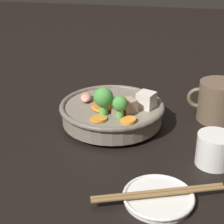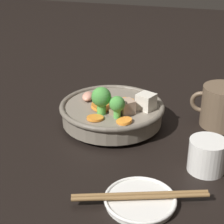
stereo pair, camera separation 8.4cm
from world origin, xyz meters
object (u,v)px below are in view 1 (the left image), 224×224
(side_saucer, at_px, (158,198))
(dark_mug, at_px, (218,101))
(chopsticks_pair, at_px, (159,193))
(tea_cup, at_px, (215,149))
(stirfry_bowl, at_px, (112,111))

(side_saucer, height_order, dark_mug, dark_mug)
(dark_mug, bearing_deg, chopsticks_pair, 71.34)
(dark_mug, bearing_deg, tea_cup, 85.16)
(side_saucer, distance_m, chopsticks_pair, 0.01)
(dark_mug, bearing_deg, stirfry_bowl, 18.03)
(tea_cup, xyz_separation_m, chopsticks_pair, (0.09, 0.13, -0.02))
(stirfry_bowl, xyz_separation_m, chopsticks_pair, (-0.13, 0.25, -0.02))
(stirfry_bowl, height_order, tea_cup, stirfry_bowl)
(dark_mug, height_order, chopsticks_pair, dark_mug)
(side_saucer, bearing_deg, tea_cup, -125.51)
(stirfry_bowl, xyz_separation_m, dark_mug, (-0.23, -0.08, 0.01))
(stirfry_bowl, height_order, dark_mug, stirfry_bowl)
(stirfry_bowl, relative_size, dark_mug, 1.94)
(stirfry_bowl, relative_size, chopsticks_pair, 1.10)
(side_saucer, relative_size, tea_cup, 1.73)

